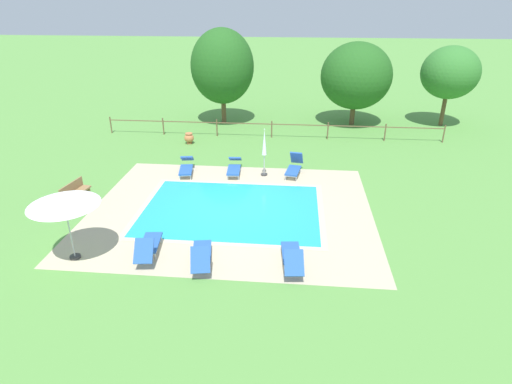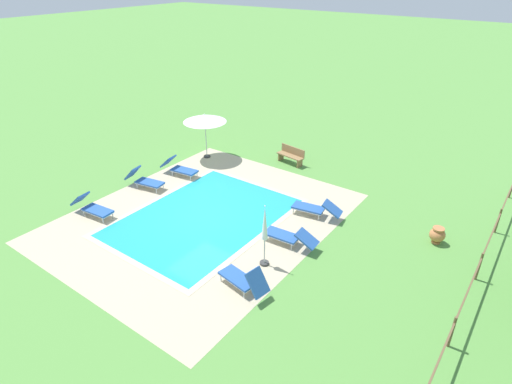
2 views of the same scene
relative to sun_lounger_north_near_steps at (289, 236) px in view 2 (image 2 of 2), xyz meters
The scene contains 15 objects.
ground_plane 3.87m from the sun_lounger_north_near_steps, 83.79° to the right, with size 160.00×160.00×0.00m, color #599342.
pool_deck_paving 3.87m from the sun_lounger_north_near_steps, 83.79° to the right, with size 11.42×9.47×0.01m, color #BCAD8E.
swimming_pool_water 3.87m from the sun_lounger_north_near_steps, 83.79° to the right, with size 7.11×5.16×0.01m, color #23A8C1.
pool_coping_rim 3.87m from the sun_lounger_north_near_steps, 83.79° to the right, with size 7.59×5.64×0.01m.
sun_lounger_north_near_steps is the anchor object (origin of this frame).
sun_lounger_north_mid 7.65m from the sun_lounger_north_near_steps, 103.89° to the right, with size 0.83×2.00×0.91m.
sun_lounger_north_far 2.35m from the sun_lounger_north_near_steps, behind, with size 0.93×2.11×0.78m.
sun_lounger_north_end 7.79m from the sun_lounger_north_near_steps, 89.69° to the right, with size 0.92×1.98×0.95m.
sun_lounger_south_near_corner 2.94m from the sun_lounger_north_near_steps, ahead, with size 0.89×1.89×1.02m.
sun_lounger_south_mid 8.16m from the sun_lounger_north_near_steps, 68.75° to the right, with size 0.79×2.01×0.89m.
patio_umbrella_open_foreground 9.10m from the sun_lounger_north_near_steps, 118.57° to the right, with size 2.23×2.23×2.40m.
patio_umbrella_closed_row_west 1.84m from the sun_lounger_north_near_steps, ahead, with size 0.32×0.32×2.34m.
wooden_bench_lawn_side 7.29m from the sun_lounger_north_near_steps, 148.85° to the right, with size 0.66×1.55×0.87m.
terracotta_urn_near_fence 5.49m from the sun_lounger_north_near_steps, 127.17° to the left, with size 0.56×0.56×0.64m.
perimeter_fence 6.21m from the sun_lounger_north_near_steps, 76.23° to the left, with size 20.58×0.08×1.05m.
Camera 2 is at (10.70, 10.42, 9.14)m, focal length 29.74 mm.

